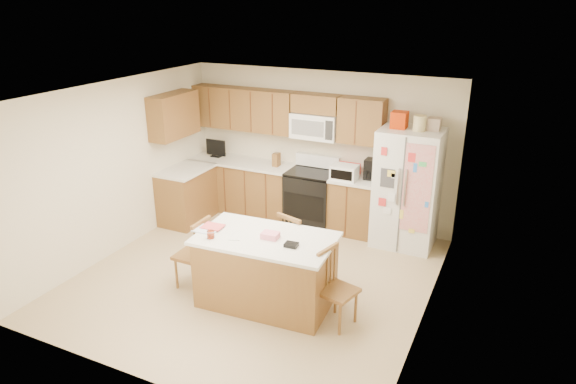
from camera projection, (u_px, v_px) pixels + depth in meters
The scene contains 9 objects.
ground at pixel (256, 276), 7.01m from camera, with size 4.50×4.50×0.00m, color tan.
room_shell at pixel (253, 177), 6.49m from camera, with size 4.60×4.60×2.52m.
cabinetry at pixel (254, 166), 8.58m from camera, with size 3.36×1.56×2.15m.
stove at pixel (311, 197), 8.47m from camera, with size 0.76×0.65×1.13m.
refrigerator at pixel (407, 187), 7.63m from camera, with size 0.90×0.79×2.04m.
island at pixel (266, 270), 6.26m from camera, with size 1.76×1.06×0.99m.
windsor_chair_left at pixel (194, 255), 6.63m from camera, with size 0.40×0.42×0.96m.
windsor_chair_back at pixel (296, 248), 6.80m from camera, with size 0.51×0.50×0.96m.
windsor_chair_right at pixel (336, 290), 5.86m from camera, with size 0.47×0.49×0.93m.
Camera 1 is at (3.01, -5.36, 3.59)m, focal length 32.00 mm.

